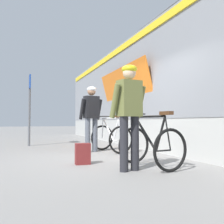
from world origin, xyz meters
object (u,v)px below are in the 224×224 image
object	(u,v)px
train_car	(217,78)
cyclist_far_in_dark	(91,113)
water_bottle_near_the_bikes	(121,152)
bicycle_far_white	(111,137)
platform_sign_post	(29,98)
backpack_on_platform	(83,154)
cyclist_near_in_olive	(129,107)
bicycle_near_black	(151,145)

from	to	relation	value
train_car	cyclist_far_in_dark	distance (m)	3.47
cyclist_far_in_dark	water_bottle_near_the_bikes	distance (m)	1.59
bicycle_far_white	water_bottle_near_the_bikes	size ratio (longest dim) A/B	4.96
train_car	platform_sign_post	bearing A→B (deg)	140.88
cyclist_far_in_dark	backpack_on_platform	distance (m)	2.15
backpack_on_platform	water_bottle_near_the_bikes	world-z (taller)	backpack_on_platform
bicycle_far_white	cyclist_near_in_olive	bearing A→B (deg)	-103.81
bicycle_near_black	backpack_on_platform	distance (m)	1.31
bicycle_near_black	platform_sign_post	world-z (taller)	platform_sign_post
cyclist_far_in_dark	cyclist_near_in_olive	bearing A→B (deg)	-92.68
bicycle_far_white	water_bottle_near_the_bikes	xyz separation A→B (m)	(-0.15, -1.08, -0.28)
backpack_on_platform	water_bottle_near_the_bikes	xyz separation A→B (m)	(1.05, 0.62, -0.08)
cyclist_near_in_olive	water_bottle_near_the_bikes	world-z (taller)	cyclist_near_in_olive
cyclist_near_in_olive	platform_sign_post	size ratio (longest dim) A/B	0.73
cyclist_far_in_dark	backpack_on_platform	size ratio (longest dim) A/B	4.40
train_car	bicycle_far_white	size ratio (longest dim) A/B	18.11
cyclist_near_in_olive	platform_sign_post	distance (m)	5.39
train_car	cyclist_near_in_olive	xyz separation A→B (m)	(-3.21, -1.47, -0.91)
water_bottle_near_the_bikes	platform_sign_post	distance (m)	4.36
train_car	backpack_on_platform	world-z (taller)	train_car
train_car	backpack_on_platform	distance (m)	4.21
platform_sign_post	backpack_on_platform	bearing A→B (deg)	-79.48
cyclist_near_in_olive	cyclist_far_in_dark	size ratio (longest dim) A/B	1.00
bicycle_far_white	water_bottle_near_the_bikes	bearing A→B (deg)	-97.99
train_car	bicycle_near_black	xyz separation A→B (m)	(-2.72, -1.30, -1.56)
train_car	cyclist_far_in_dark	xyz separation A→B (m)	(-3.08, 1.29, -0.91)
water_bottle_near_the_bikes	train_car	bearing A→B (deg)	-1.32
train_car	water_bottle_near_the_bikes	world-z (taller)	train_car
platform_sign_post	bicycle_far_white	bearing A→B (deg)	-52.15
cyclist_far_in_dark	train_car	bearing A→B (deg)	-22.72
cyclist_far_in_dark	bicycle_far_white	world-z (taller)	cyclist_far_in_dark
cyclist_near_in_olive	platform_sign_post	xyz separation A→B (m)	(-1.36, 5.19, 0.57)
bicycle_near_black	bicycle_far_white	xyz separation A→B (m)	(0.15, 2.44, 0.00)
water_bottle_near_the_bikes	cyclist_near_in_olive	bearing A→B (deg)	-107.76
backpack_on_platform	cyclist_near_in_olive	bearing A→B (deg)	-54.62
backpack_on_platform	water_bottle_near_the_bikes	bearing A→B (deg)	33.98
train_car	bicycle_near_black	size ratio (longest dim) A/B	18.07
train_car	cyclist_near_in_olive	distance (m)	3.65
cyclist_far_in_dark	backpack_on_platform	world-z (taller)	cyclist_far_in_dark
cyclist_near_in_olive	bicycle_far_white	distance (m)	2.77
bicycle_far_white	bicycle_near_black	bearing A→B (deg)	-93.46
cyclist_near_in_olive	water_bottle_near_the_bikes	xyz separation A→B (m)	(0.49, 1.53, -0.94)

